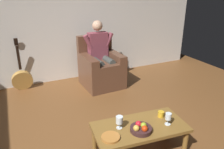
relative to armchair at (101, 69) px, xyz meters
name	(u,v)px	position (x,y,z in m)	size (l,w,h in m)	color
wall_back	(54,18)	(0.72, -0.65, 0.97)	(6.73, 0.06, 2.64)	silver
armchair	(101,69)	(0.00, 0.00, 0.00)	(0.77, 0.81, 1.00)	brown
person_seated	(100,52)	(0.00, 0.00, 0.36)	(0.65, 0.60, 1.31)	brown
coffee_table	(140,130)	(0.37, 2.09, -0.01)	(1.15, 0.65, 0.40)	brown
guitar	(22,79)	(1.49, -0.45, -0.12)	(0.39, 0.24, 1.02)	#B5853F
wine_glass_near	(168,117)	(0.05, 2.20, 0.15)	(0.07, 0.07, 0.15)	silver
wine_glass_far	(119,121)	(0.60, 2.03, 0.15)	(0.08, 0.08, 0.15)	silver
fruit_bowl	(141,128)	(0.41, 2.19, 0.09)	(0.25, 0.25, 0.11)	#382021
decorative_dish	(111,137)	(0.77, 2.15, 0.06)	(0.20, 0.20, 0.02)	#AF6E2F
candle_jar	(161,114)	(0.02, 2.04, 0.08)	(0.08, 0.08, 0.07)	gold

